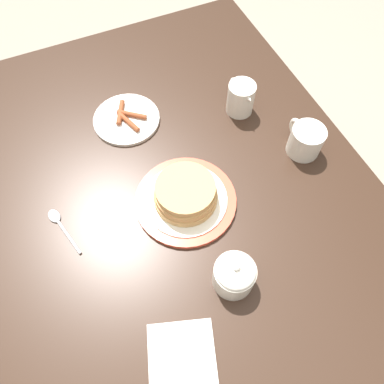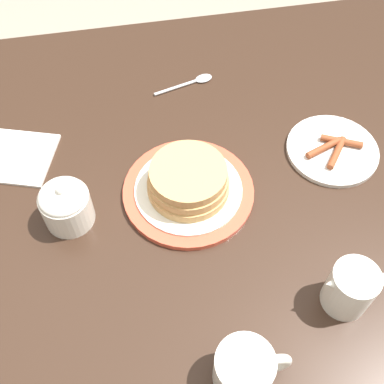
% 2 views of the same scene
% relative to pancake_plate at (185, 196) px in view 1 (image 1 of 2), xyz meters
% --- Properties ---
extents(ground_plane, '(8.00, 8.00, 0.00)m').
position_rel_pancake_plate_xyz_m(ground_plane, '(-0.05, 0.03, -0.80)').
color(ground_plane, gray).
extents(dining_table, '(1.53, 1.04, 0.77)m').
position_rel_pancake_plate_xyz_m(dining_table, '(-0.05, 0.03, -0.13)').
color(dining_table, '#332116').
rests_on(dining_table, ground_plane).
extents(pancake_plate, '(0.25, 0.25, 0.07)m').
position_rel_pancake_plate_xyz_m(pancake_plate, '(0.00, 0.00, 0.00)').
color(pancake_plate, '#DB5138').
rests_on(pancake_plate, dining_table).
extents(side_plate_bacon, '(0.19, 0.19, 0.02)m').
position_rel_pancake_plate_xyz_m(side_plate_bacon, '(0.31, 0.05, -0.02)').
color(side_plate_bacon, silver).
rests_on(side_plate_bacon, dining_table).
extents(coffee_mug, '(0.12, 0.09, 0.08)m').
position_rel_pancake_plate_xyz_m(coffee_mug, '(0.02, -0.35, 0.01)').
color(coffee_mug, silver).
rests_on(coffee_mug, dining_table).
extents(creamer_pitcher, '(0.12, 0.08, 0.10)m').
position_rel_pancake_plate_xyz_m(creamer_pitcher, '(0.22, -0.26, 0.02)').
color(creamer_pitcher, silver).
rests_on(creamer_pitcher, dining_table).
extents(sugar_bowl, '(0.09, 0.09, 0.10)m').
position_rel_pancake_plate_xyz_m(sugar_bowl, '(-0.23, -0.02, 0.02)').
color(sugar_bowl, silver).
rests_on(sugar_bowl, dining_table).
extents(napkin, '(0.19, 0.18, 0.01)m').
position_rel_pancake_plate_xyz_m(napkin, '(-0.34, 0.15, -0.03)').
color(napkin, silver).
rests_on(napkin, dining_table).
extents(spoon, '(0.14, 0.05, 0.01)m').
position_rel_pancake_plate_xyz_m(spoon, '(0.07, 0.31, -0.03)').
color(spoon, silver).
rests_on(spoon, dining_table).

